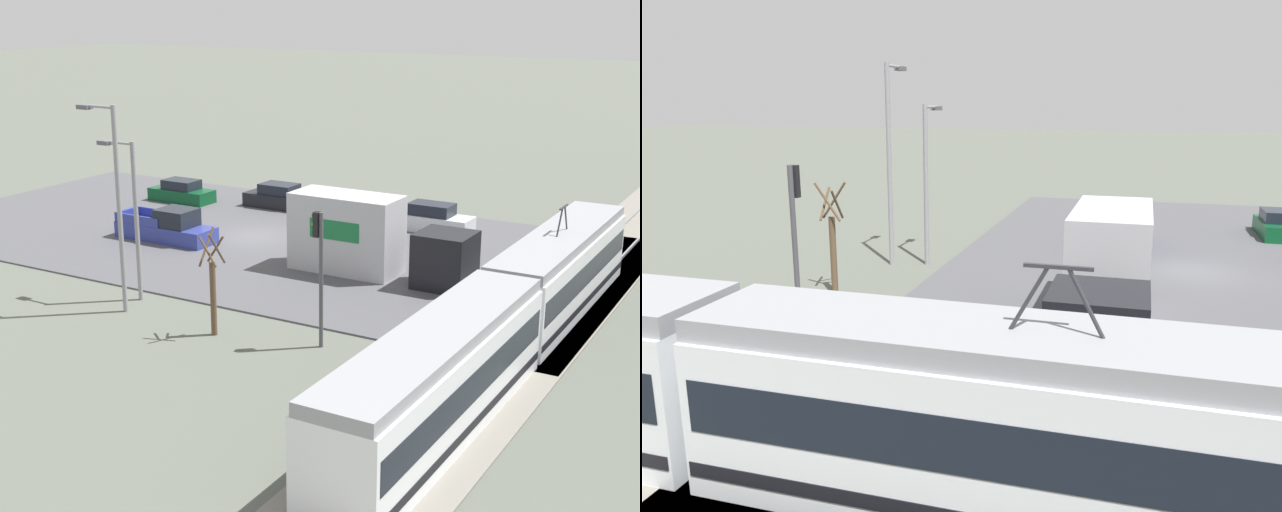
% 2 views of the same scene
% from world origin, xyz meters
% --- Properties ---
extents(ground_plane, '(320.00, 320.00, 0.00)m').
position_xyz_m(ground_plane, '(0.00, 0.00, 0.00)').
color(ground_plane, '#565B51').
extents(road_surface, '(20.77, 40.17, 0.08)m').
position_xyz_m(road_surface, '(0.00, 0.00, 0.04)').
color(road_surface, '#4C4C51').
rests_on(road_surface, ground).
extents(light_rail_tram, '(25.77, 2.55, 4.46)m').
position_xyz_m(light_rail_tram, '(9.87, 17.96, 1.70)').
color(light_rail_tram, white).
rests_on(light_rail_tram, ground).
extents(box_truck, '(2.41, 9.02, 3.76)m').
position_xyz_m(box_truck, '(2.99, 8.78, 1.82)').
color(box_truck, black).
rests_on(box_truck, ground).
extents(pickup_truck, '(1.91, 5.77, 1.83)m').
position_xyz_m(pickup_truck, '(3.05, -3.54, 0.77)').
color(pickup_truck, navy).
rests_on(pickup_truck, ground).
extents(sedan_car_2, '(1.77, 4.28, 1.43)m').
position_xyz_m(sedan_car_2, '(-4.94, -9.02, 0.67)').
color(sedan_car_2, '#0C4723').
rests_on(sedan_car_2, ground).
extents(traffic_light_pole, '(0.28, 0.47, 5.28)m').
position_xyz_m(traffic_light_pole, '(12.01, 11.34, 3.42)').
color(traffic_light_pole, '#47474C').
rests_on(traffic_light_pole, ground).
extents(street_tree, '(1.02, 0.85, 4.27)m').
position_xyz_m(street_tree, '(13.04, 7.13, 1.94)').
color(street_tree, brown).
rests_on(street_tree, ground).
extents(street_lamp_near_crossing, '(0.36, 1.95, 8.73)m').
position_xyz_m(street_lamp_near_crossing, '(12.76, 2.03, 5.00)').
color(street_lamp_near_crossing, gray).
rests_on(street_lamp_near_crossing, ground).
extents(street_lamp_mid_block, '(0.36, 1.95, 7.02)m').
position_xyz_m(street_lamp_mid_block, '(11.26, 1.52, 4.12)').
color(street_lamp_mid_block, gray).
rests_on(street_lamp_mid_block, ground).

